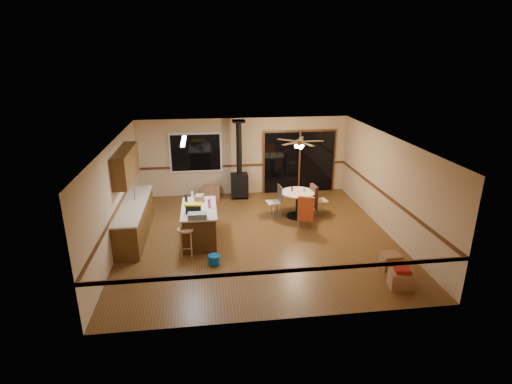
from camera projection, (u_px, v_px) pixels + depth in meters
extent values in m
plane|color=brown|center=(257.00, 236.00, 10.59)|extent=(7.00, 7.00, 0.00)
plane|color=silver|center=(258.00, 140.00, 9.73)|extent=(7.00, 7.00, 0.00)
plane|color=tan|center=(244.00, 157.00, 13.44)|extent=(7.00, 0.00, 7.00)
plane|color=tan|center=(284.00, 256.00, 6.89)|extent=(7.00, 0.00, 7.00)
plane|color=tan|center=(116.00, 196.00, 9.74)|extent=(0.00, 7.00, 7.00)
plane|color=tan|center=(388.00, 185.00, 10.58)|extent=(0.00, 7.00, 7.00)
cube|color=black|center=(196.00, 153.00, 13.13)|extent=(1.72, 0.10, 1.32)
cube|color=black|center=(299.00, 162.00, 13.70)|extent=(2.52, 0.10, 2.10)
cube|color=#583616|center=(135.00, 220.00, 10.53)|extent=(0.60, 3.00, 0.86)
cube|color=beige|center=(133.00, 204.00, 10.38)|extent=(0.64, 3.04, 0.04)
cube|color=#583616|center=(125.00, 165.00, 10.22)|extent=(0.35, 2.00, 0.80)
cube|color=#442A11|center=(200.00, 225.00, 10.27)|extent=(0.80, 1.60, 0.86)
cube|color=beige|center=(199.00, 208.00, 10.12)|extent=(0.88, 1.68, 0.04)
cube|color=black|center=(240.00, 185.00, 13.27)|extent=(0.55, 0.50, 0.75)
cylinder|color=black|center=(239.00, 148.00, 12.85)|extent=(0.18, 0.18, 1.77)
cylinder|color=brown|center=(300.00, 142.00, 11.13)|extent=(0.24, 0.24, 0.10)
cylinder|color=brown|center=(300.00, 133.00, 11.04)|extent=(0.05, 0.05, 0.16)
sphere|color=#FFD88C|center=(300.00, 146.00, 11.17)|extent=(0.16, 0.16, 0.16)
cube|color=white|center=(184.00, 141.00, 9.81)|extent=(0.10, 1.20, 0.04)
cube|color=slate|center=(197.00, 216.00, 9.43)|extent=(0.45, 0.25, 0.14)
cube|color=black|center=(194.00, 209.00, 9.77)|extent=(0.39, 0.24, 0.20)
cube|color=gold|center=(193.00, 204.00, 9.73)|extent=(0.45, 0.27, 0.03)
cube|color=#8C5E3E|center=(199.00, 198.00, 10.50)|extent=(0.26, 0.31, 0.18)
cylinder|color=black|center=(186.00, 199.00, 10.30)|extent=(0.09, 0.09, 0.28)
cylinder|color=#D84C8C|center=(209.00, 203.00, 10.08)|extent=(0.08, 0.08, 0.23)
cylinder|color=white|center=(192.00, 195.00, 10.73)|extent=(0.07, 0.07, 0.19)
cylinder|color=tan|center=(186.00, 242.00, 9.52)|extent=(0.43, 0.43, 0.69)
cylinder|color=#0C52A8|center=(214.00, 260.00, 9.17)|extent=(0.35, 0.35, 0.23)
cylinder|color=black|center=(297.00, 216.00, 11.87)|extent=(0.62, 0.62, 0.04)
cylinder|color=black|center=(297.00, 204.00, 11.75)|extent=(0.10, 0.10, 0.70)
cylinder|color=beige|center=(298.00, 192.00, 11.63)|extent=(0.99, 0.99, 0.04)
cylinder|color=#590C14|center=(292.00, 189.00, 11.67)|extent=(0.06, 0.06, 0.14)
cylinder|color=beige|center=(304.00, 190.00, 11.57)|extent=(0.08, 0.08, 0.14)
cube|color=#BDA68C|center=(273.00, 202.00, 11.74)|extent=(0.44, 0.44, 0.03)
cube|color=slate|center=(280.00, 194.00, 11.70)|extent=(0.08, 0.40, 0.50)
cube|color=#BDA68C|center=(307.00, 211.00, 11.09)|extent=(0.52, 0.52, 0.03)
cube|color=slate|center=(306.00, 205.00, 10.83)|extent=(0.38, 0.18, 0.50)
cube|color=#B53A14|center=(306.00, 209.00, 10.85)|extent=(0.45, 0.26, 0.70)
cube|color=#BDA68C|center=(320.00, 201.00, 11.86)|extent=(0.44, 0.44, 0.03)
cube|color=slate|center=(315.00, 193.00, 11.74)|extent=(0.07, 0.40, 0.50)
cube|color=#351D14|center=(314.00, 197.00, 11.77)|extent=(0.14, 0.45, 0.70)
cube|color=#8C5E3E|center=(212.00, 192.00, 13.29)|extent=(0.60, 0.50, 0.43)
cube|color=#8C5E3E|center=(401.00, 279.00, 8.26)|extent=(0.54, 0.48, 0.36)
cube|color=#8C5E3E|center=(391.00, 261.00, 9.02)|extent=(0.43, 0.37, 0.34)
cube|color=maroon|center=(403.00, 270.00, 8.18)|extent=(0.35, 0.31, 0.08)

